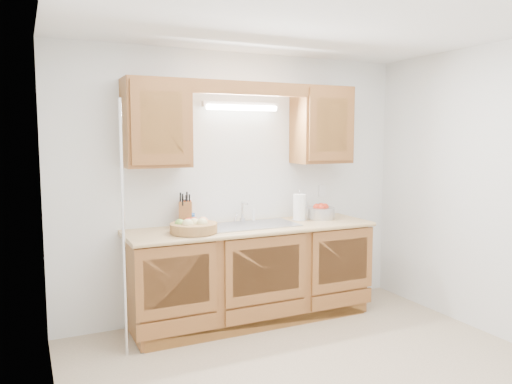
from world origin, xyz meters
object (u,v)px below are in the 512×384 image
paper_towel (299,208)px  fruit_basket (194,226)px  apple_bowl (320,212)px  knife_block (186,215)px

paper_towel → fruit_basket: bearing=-171.6°
apple_bowl → fruit_basket: bearing=-172.7°
apple_bowl → knife_block: bearing=176.2°
knife_block → paper_towel: 1.12m
knife_block → apple_bowl: (1.36, -0.09, -0.05)m
fruit_basket → knife_block: bearing=87.0°
fruit_basket → paper_towel: bearing=8.4°
paper_towel → apple_bowl: (0.24, 0.01, -0.06)m
knife_block → apple_bowl: bearing=16.9°
knife_block → paper_towel: knife_block is taller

